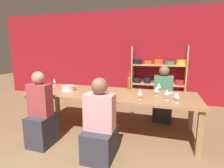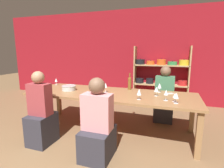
# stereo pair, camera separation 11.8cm
# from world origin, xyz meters

# --- Properties ---
(wall_back_red) EXTENTS (8.80, 0.06, 2.70)m
(wall_back_red) POSITION_xyz_m (0.00, 3.83, 1.35)
(wall_back_red) COLOR maroon
(wall_back_red) RESTS_ON ground_plane
(shelf_unit) EXTENTS (1.50, 0.30, 1.64)m
(shelf_unit) POSITION_xyz_m (0.94, 3.63, 0.72)
(shelf_unit) COLOR tan
(shelf_unit) RESTS_ON ground_plane
(dining_table) EXTENTS (3.08, 1.05, 0.74)m
(dining_table) POSITION_xyz_m (0.19, 1.54, 0.68)
(dining_table) COLOR olive
(dining_table) RESTS_ON ground_plane
(mixing_bowl) EXTENTS (0.28, 0.28, 0.10)m
(mixing_bowl) POSITION_xyz_m (-0.66, 1.49, 0.79)
(mixing_bowl) COLOR #B7BABC
(mixing_bowl) RESTS_ON dining_table
(wine_bottle_green) EXTENTS (0.07, 0.07, 0.34)m
(wine_bottle_green) POSITION_xyz_m (0.46, 1.94, 0.88)
(wine_bottle_green) COLOR brown
(wine_bottle_green) RESTS_ON dining_table
(wine_glass_red_a) EXTENTS (0.07, 0.07, 0.17)m
(wine_glass_red_a) POSITION_xyz_m (1.18, 1.35, 0.86)
(wine_glass_red_a) COLOR white
(wine_glass_red_a) RESTS_ON dining_table
(wine_glass_red_b) EXTENTS (0.06, 0.06, 0.15)m
(wine_glass_red_b) POSITION_xyz_m (-1.25, 1.90, 0.85)
(wine_glass_red_b) COLOR white
(wine_glass_red_b) RESTS_ON dining_table
(wine_glass_red_c) EXTENTS (0.08, 0.08, 0.14)m
(wine_glass_red_c) POSITION_xyz_m (-0.18, 1.67, 0.84)
(wine_glass_red_c) COLOR white
(wine_glass_red_c) RESTS_ON dining_table
(wine_glass_white_a) EXTENTS (0.08, 0.08, 0.17)m
(wine_glass_white_a) POSITION_xyz_m (1.05, 1.90, 0.86)
(wine_glass_white_a) COLOR white
(wine_glass_white_a) RESTS_ON dining_table
(wine_glass_white_b) EXTENTS (0.07, 0.07, 0.16)m
(wine_glass_white_b) POSITION_xyz_m (1.33, 1.24, 0.85)
(wine_glass_white_b) COLOR white
(wine_glass_white_b) RESTS_ON dining_table
(wine_glass_red_d) EXTENTS (0.08, 0.08, 0.16)m
(wine_glass_red_d) POSITION_xyz_m (1.01, 1.59, 0.85)
(wine_glass_red_d) COLOR white
(wine_glass_red_d) RESTS_ON dining_table
(wine_glass_empty_a) EXTENTS (0.08, 0.08, 0.17)m
(wine_glass_empty_a) POSITION_xyz_m (0.77, 1.27, 0.86)
(wine_glass_empty_a) COLOR white
(wine_glass_empty_a) RESTS_ON dining_table
(wine_glass_empty_b) EXTENTS (0.07, 0.07, 0.14)m
(wine_glass_empty_b) POSITION_xyz_m (1.31, 1.33, 0.84)
(wine_glass_empty_b) COLOR white
(wine_glass_empty_b) RESTS_ON dining_table
(wine_glass_empty_c) EXTENTS (0.07, 0.07, 0.18)m
(wine_glass_empty_c) POSITION_xyz_m (0.10, 1.56, 0.87)
(wine_glass_empty_c) COLOR white
(wine_glass_empty_c) RESTS_ON dining_table
(cell_phone) EXTENTS (0.16, 0.14, 0.01)m
(cell_phone) POSITION_xyz_m (1.22, 1.83, 0.75)
(cell_phone) COLOR silver
(cell_phone) RESTS_ON dining_table
(person_near_a) EXTENTS (0.41, 0.51, 1.16)m
(person_near_a) POSITION_xyz_m (0.31, 0.68, 0.43)
(person_near_a) COLOR #2D2D38
(person_near_a) RESTS_ON ground_plane
(person_far_a) EXTENTS (0.39, 0.49, 1.19)m
(person_far_a) POSITION_xyz_m (1.12, 2.42, 0.44)
(person_far_a) COLOR #2D2D38
(person_far_a) RESTS_ON ground_plane
(person_near_b) EXTENTS (0.35, 0.43, 1.20)m
(person_near_b) POSITION_xyz_m (-0.71, 0.74, 0.45)
(person_near_b) COLOR #2D2D38
(person_near_b) RESTS_ON ground_plane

